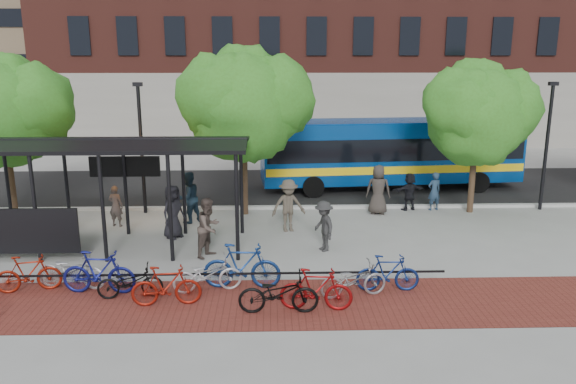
{
  "coord_description": "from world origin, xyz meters",
  "views": [
    {
      "loc": [
        -1.96,
        -18.15,
        6.13
      ],
      "look_at": [
        -1.39,
        0.35,
        1.6
      ],
      "focal_mm": 35.0,
      "sensor_mm": 36.0,
      "label": 1
    }
  ],
  "objects_px": {
    "pedestrian_3": "(288,206)",
    "pedestrian_8": "(209,227)",
    "pedestrian_2": "(189,198)",
    "bike_5": "(166,286)",
    "bus": "(390,150)",
    "pedestrian_6": "(378,190)",
    "bike_7": "(242,266)",
    "bike_10": "(353,280)",
    "lamp_post_right": "(547,143)",
    "pedestrian_1": "(116,206)",
    "tree_b": "(246,100)",
    "bus_shelter": "(76,157)",
    "bike_8": "(278,293)",
    "bike_2": "(71,270)",
    "lamp_post_left": "(141,145)",
    "pedestrian_0": "(173,212)",
    "bike_11": "(388,273)",
    "pedestrian_7": "(434,191)",
    "bike_3": "(99,272)",
    "bike_4": "(130,282)",
    "bike_6": "(207,274)",
    "tree_c": "(479,110)",
    "pedestrian_5": "(409,192)",
    "bike_1": "(28,274)",
    "bike_9": "(316,290)",
    "tree_a": "(6,107)",
    "pedestrian_9": "(324,226)"
  },
  "relations": [
    {
      "from": "pedestrian_3",
      "to": "pedestrian_8",
      "type": "xyz_separation_m",
      "value": [
        -2.54,
        -2.51,
        -0.0
      ]
    },
    {
      "from": "pedestrian_2",
      "to": "bike_5",
      "type": "bearing_deg",
      "value": 49.91
    },
    {
      "from": "bus",
      "to": "pedestrian_6",
      "type": "xyz_separation_m",
      "value": [
        -1.33,
        -4.28,
        -0.87
      ]
    },
    {
      "from": "bike_7",
      "to": "bike_10",
      "type": "height_order",
      "value": "bike_7"
    },
    {
      "from": "bike_5",
      "to": "pedestrian_6",
      "type": "distance_m",
      "value": 10.69
    },
    {
      "from": "lamp_post_right",
      "to": "pedestrian_6",
      "type": "xyz_separation_m",
      "value": [
        -6.75,
        -0.44,
        -1.77
      ]
    },
    {
      "from": "pedestrian_1",
      "to": "pedestrian_3",
      "type": "height_order",
      "value": "pedestrian_3"
    },
    {
      "from": "tree_b",
      "to": "bus_shelter",
      "type": "bearing_deg",
      "value": -143.79
    },
    {
      "from": "bike_5",
      "to": "pedestrian_8",
      "type": "relative_size",
      "value": 0.93
    },
    {
      "from": "bike_8",
      "to": "bike_2",
      "type": "bearing_deg",
      "value": 73.35
    },
    {
      "from": "lamp_post_left",
      "to": "pedestrian_0",
      "type": "height_order",
      "value": "lamp_post_left"
    },
    {
      "from": "bike_11",
      "to": "pedestrian_7",
      "type": "distance_m",
      "value": 8.71
    },
    {
      "from": "pedestrian_1",
      "to": "pedestrian_6",
      "type": "height_order",
      "value": "pedestrian_6"
    },
    {
      "from": "bike_3",
      "to": "bike_4",
      "type": "xyz_separation_m",
      "value": [
        0.88,
        -0.31,
        -0.15
      ]
    },
    {
      "from": "bike_8",
      "to": "pedestrian_1",
      "type": "distance_m",
      "value": 9.38
    },
    {
      "from": "bike_6",
      "to": "pedestrian_1",
      "type": "distance_m",
      "value": 7.2
    },
    {
      "from": "bike_4",
      "to": "bike_7",
      "type": "distance_m",
      "value": 2.91
    },
    {
      "from": "tree_c",
      "to": "pedestrian_7",
      "type": "xyz_separation_m",
      "value": [
        -1.47,
        0.29,
        -3.27
      ]
    },
    {
      "from": "bike_11",
      "to": "pedestrian_5",
      "type": "relative_size",
      "value": 1.1
    },
    {
      "from": "bike_2",
      "to": "bike_10",
      "type": "bearing_deg",
      "value": -86.36
    },
    {
      "from": "bike_1",
      "to": "bike_10",
      "type": "height_order",
      "value": "bike_1"
    },
    {
      "from": "bike_7",
      "to": "pedestrian_0",
      "type": "relative_size",
      "value": 1.13
    },
    {
      "from": "bike_3",
      "to": "bike_8",
      "type": "bearing_deg",
      "value": -100.86
    },
    {
      "from": "pedestrian_0",
      "to": "bike_10",
      "type": "bearing_deg",
      "value": -96.15
    },
    {
      "from": "tree_c",
      "to": "bike_8",
      "type": "distance_m",
      "value": 12.4
    },
    {
      "from": "bike_4",
      "to": "pedestrian_3",
      "type": "xyz_separation_m",
      "value": [
        4.26,
        5.55,
        0.5
      ]
    },
    {
      "from": "bike_10",
      "to": "pedestrian_8",
      "type": "relative_size",
      "value": 0.95
    },
    {
      "from": "bike_7",
      "to": "bike_9",
      "type": "distance_m",
      "value": 2.35
    },
    {
      "from": "lamp_post_left",
      "to": "bike_11",
      "type": "xyz_separation_m",
      "value": [
        8.11,
        -7.92,
        -2.24
      ]
    },
    {
      "from": "tree_a",
      "to": "bike_9",
      "type": "relative_size",
      "value": 3.43
    },
    {
      "from": "tree_b",
      "to": "tree_c",
      "type": "relative_size",
      "value": 1.09
    },
    {
      "from": "bike_7",
      "to": "bike_9",
      "type": "height_order",
      "value": "bike_7"
    },
    {
      "from": "bike_7",
      "to": "pedestrian_5",
      "type": "xyz_separation_m",
      "value": [
        6.38,
        7.7,
        0.14
      ]
    },
    {
      "from": "bike_11",
      "to": "pedestrian_6",
      "type": "xyz_separation_m",
      "value": [
        1.14,
        7.48,
        0.47
      ]
    },
    {
      "from": "bus",
      "to": "pedestrian_8",
      "type": "distance_m",
      "value": 11.7
    },
    {
      "from": "pedestrian_6",
      "to": "pedestrian_8",
      "type": "relative_size",
      "value": 1.04
    },
    {
      "from": "bike_8",
      "to": "bike_10",
      "type": "bearing_deg",
      "value": -65.61
    },
    {
      "from": "bike_11",
      "to": "pedestrian_9",
      "type": "xyz_separation_m",
      "value": [
        -1.41,
        3.25,
        0.31
      ]
    },
    {
      "from": "bus_shelter",
      "to": "tree_c",
      "type": "relative_size",
      "value": 1.79
    },
    {
      "from": "pedestrian_6",
      "to": "bike_5",
      "type": "bearing_deg",
      "value": 60.74
    },
    {
      "from": "tree_c",
      "to": "pedestrian_7",
      "type": "height_order",
      "value": "tree_c"
    },
    {
      "from": "bike_9",
      "to": "pedestrian_8",
      "type": "height_order",
      "value": "pedestrian_8"
    },
    {
      "from": "bike_5",
      "to": "pedestrian_0",
      "type": "relative_size",
      "value": 0.94
    },
    {
      "from": "pedestrian_5",
      "to": "bike_5",
      "type": "bearing_deg",
      "value": 29.87
    },
    {
      "from": "tree_b",
      "to": "pedestrian_2",
      "type": "distance_m",
      "value": 4.26
    },
    {
      "from": "bike_10",
      "to": "pedestrian_6",
      "type": "relative_size",
      "value": 0.91
    },
    {
      "from": "bus",
      "to": "tree_b",
      "type": "bearing_deg",
      "value": -152.72
    },
    {
      "from": "bike_5",
      "to": "pedestrian_9",
      "type": "distance_m",
      "value": 5.86
    },
    {
      "from": "bike_6",
      "to": "bike_8",
      "type": "distance_m",
      "value": 2.29
    },
    {
      "from": "pedestrian_2",
      "to": "pedestrian_5",
      "type": "relative_size",
      "value": 1.26
    }
  ]
}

